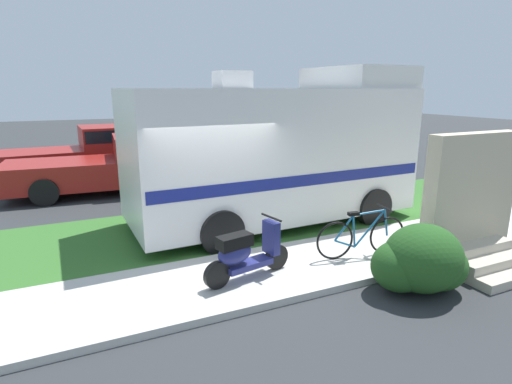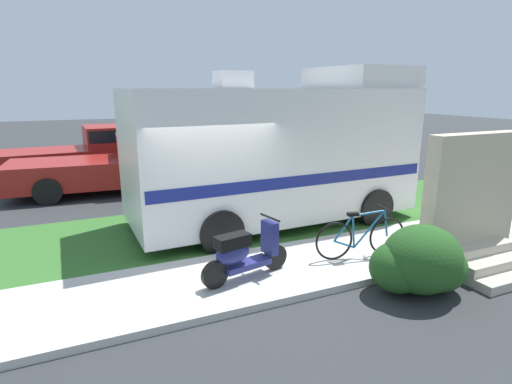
{
  "view_description": "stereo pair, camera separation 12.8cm",
  "coord_description": "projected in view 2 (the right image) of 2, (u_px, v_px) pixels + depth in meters",
  "views": [
    {
      "loc": [
        -2.4,
        -6.98,
        3.13
      ],
      "look_at": [
        0.96,
        0.3,
        1.1
      ],
      "focal_mm": 28.65,
      "sensor_mm": 36.0,
      "label": 1
    },
    {
      "loc": [
        -2.29,
        -7.04,
        3.13
      ],
      "look_at": [
        0.96,
        0.3,
        1.1
      ],
      "focal_mm": 28.65,
      "sensor_mm": 36.0,
      "label": 2
    }
  ],
  "objects": [
    {
      "name": "motorhome_rv",
      "position": [
        277.0,
        151.0,
        9.45
      ],
      "size": [
        6.62,
        2.93,
        3.64
      ],
      "color": "silver",
      "rests_on": "ground"
    },
    {
      "name": "pickup_truck_far",
      "position": [
        95.0,
        149.0,
        15.26
      ],
      "size": [
        5.2,
        2.44,
        1.78
      ],
      "color": "maroon",
      "rests_on": "ground"
    },
    {
      "name": "bicycle",
      "position": [
        361.0,
        237.0,
        7.44
      ],
      "size": [
        1.76,
        0.52,
        0.91
      ],
      "color": "black",
      "rests_on": "ground"
    },
    {
      "name": "scooter",
      "position": [
        243.0,
        253.0,
        6.55
      ],
      "size": [
        1.61,
        0.61,
        0.97
      ],
      "color": "black",
      "rests_on": "ground"
    },
    {
      "name": "sidewalk",
      "position": [
        240.0,
        278.0,
        6.82
      ],
      "size": [
        24.0,
        2.0,
        0.12
      ],
      "color": "beige",
      "rests_on": "ground"
    },
    {
      "name": "pickup_truck_near",
      "position": [
        129.0,
        161.0,
        12.78
      ],
      "size": [
        5.81,
        2.48,
        1.73
      ],
      "color": "maroon",
      "rests_on": "ground"
    },
    {
      "name": "porch_steps",
      "position": [
        474.0,
        215.0,
        7.22
      ],
      "size": [
        2.0,
        1.26,
        2.4
      ],
      "color": "#BCB29E",
      "rests_on": "ground"
    },
    {
      "name": "bottle_green",
      "position": [
        429.0,
        239.0,
        8.06
      ],
      "size": [
        0.08,
        0.08,
        0.29
      ],
      "color": "brown",
      "rests_on": "ground"
    },
    {
      "name": "bush_by_porch",
      "position": [
        420.0,
        263.0,
        6.34
      ],
      "size": [
        1.52,
        1.14,
        1.08
      ],
      "color": "#23511E",
      "rests_on": "ground"
    },
    {
      "name": "grass_strip",
      "position": [
        196.0,
        230.0,
        9.22
      ],
      "size": [
        24.0,
        3.4,
        0.08
      ],
      "color": "#336628",
      "rests_on": "ground"
    },
    {
      "name": "ground_plane",
      "position": [
        217.0,
        255.0,
        7.9
      ],
      "size": [
        80.0,
        80.0,
        0.0
      ],
      "primitive_type": "plane",
      "color": "#2D3033"
    }
  ]
}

